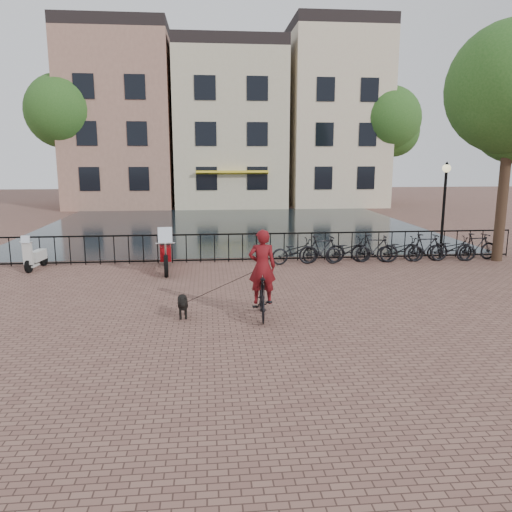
{
  "coord_description": "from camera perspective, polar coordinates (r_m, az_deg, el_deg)",
  "views": [
    {
      "loc": [
        -1.2,
        -9.5,
        3.72
      ],
      "look_at": [
        0.0,
        3.0,
        1.2
      ],
      "focal_mm": 35.0,
      "sensor_mm": 36.0,
      "label": 1
    }
  ],
  "objects": [
    {
      "name": "parked_bike_0",
      "position": [
        17.48,
        4.5,
        0.53
      ],
      "size": [
        1.79,
        0.88,
        0.9
      ],
      "primitive_type": "imported",
      "rotation": [
        0.0,
        0.0,
        1.74
      ],
      "color": "black",
      "rests_on": "ground"
    },
    {
      "name": "motorcycle",
      "position": [
        16.6,
        -10.33,
        1.06
      ],
      "size": [
        0.75,
        2.3,
        1.62
      ],
      "rotation": [
        0.0,
        0.0,
        0.09
      ],
      "color": "maroon",
      "rests_on": "ground"
    },
    {
      "name": "scooter",
      "position": [
        18.16,
        -23.9,
        0.56
      ],
      "size": [
        0.57,
        1.39,
        1.26
      ],
      "rotation": [
        0.0,
        0.0,
        -0.14
      ],
      "color": "beige",
      "rests_on": "ground"
    },
    {
      "name": "canal_water",
      "position": [
        27.09,
        -2.91,
        3.45
      ],
      "size": [
        20.0,
        20.0,
        0.0
      ],
      "primitive_type": "plane",
      "color": "black",
      "rests_on": "ground"
    },
    {
      "name": "railing",
      "position": [
        17.84,
        -1.54,
        0.96
      ],
      "size": [
        20.0,
        0.05,
        1.02
      ],
      "color": "black",
      "rests_on": "ground"
    },
    {
      "name": "canal_house_mid",
      "position": [
        39.6,
        -3.13,
        14.49
      ],
      "size": [
        8.0,
        9.5,
        11.8
      ],
      "color": "#C0B591",
      "rests_on": "ground"
    },
    {
      "name": "parked_bike_5",
      "position": [
        18.88,
        18.85,
        0.91
      ],
      "size": [
        1.68,
        0.52,
        1.0
      ],
      "primitive_type": "imported",
      "rotation": [
        0.0,
        0.0,
        1.6
      ],
      "color": "black",
      "rests_on": "ground"
    },
    {
      "name": "dog",
      "position": [
        11.89,
        -8.37,
        -5.58
      ],
      "size": [
        0.34,
        0.86,
        0.57
      ],
      "rotation": [
        0.0,
        0.0,
        0.08
      ],
      "color": "black",
      "rests_on": "ground"
    },
    {
      "name": "parked_bike_2",
      "position": [
        17.9,
        10.5,
        0.64
      ],
      "size": [
        1.78,
        0.82,
        0.9
      ],
      "primitive_type": "imported",
      "rotation": [
        0.0,
        0.0,
        1.7
      ],
      "color": "black",
      "rests_on": "ground"
    },
    {
      "name": "parked_bike_3",
      "position": [
        18.18,
        13.38,
        0.83
      ],
      "size": [
        1.72,
        0.74,
        1.0
      ],
      "primitive_type": "imported",
      "rotation": [
        0.0,
        0.0,
        1.41
      ],
      "color": "black",
      "rests_on": "ground"
    },
    {
      "name": "parked_bike_4",
      "position": [
        18.51,
        16.16,
        0.73
      ],
      "size": [
        1.73,
        0.64,
        0.9
      ],
      "primitive_type": "imported",
      "rotation": [
        0.0,
        0.0,
        1.55
      ],
      "color": "black",
      "rests_on": "ground"
    },
    {
      "name": "lamp_post",
      "position": [
        19.1,
        20.76,
        6.59
      ],
      "size": [
        0.3,
        0.3,
        3.45
      ],
      "color": "black",
      "rests_on": "ground"
    },
    {
      "name": "parked_bike_6",
      "position": [
        19.29,
        21.41,
        0.8
      ],
      "size": [
        1.79,
        0.88,
        0.9
      ],
      "primitive_type": "imported",
      "rotation": [
        0.0,
        0.0,
        1.4
      ],
      "color": "black",
      "rests_on": "ground"
    },
    {
      "name": "canal_house_right",
      "position": [
        40.78,
        8.59,
        15.36
      ],
      "size": [
        7.0,
        9.0,
        13.3
      ],
      "color": "beige",
      "rests_on": "ground"
    },
    {
      "name": "canal_house_left",
      "position": [
        40.09,
        -15.04,
        14.82
      ],
      "size": [
        7.5,
        9.0,
        12.8
      ],
      "color": "#926555",
      "rests_on": "ground"
    },
    {
      "name": "tree_far_left",
      "position": [
        37.91,
        -21.23,
        15.17
      ],
      "size": [
        5.04,
        5.04,
        9.27
      ],
      "color": "black",
      "rests_on": "ground"
    },
    {
      "name": "parked_bike_1",
      "position": [
        17.66,
        7.54,
        0.74
      ],
      "size": [
        1.69,
        0.59,
        1.0
      ],
      "primitive_type": "imported",
      "rotation": [
        0.0,
        0.0,
        1.64
      ],
      "color": "black",
      "rests_on": "ground"
    },
    {
      "name": "cyclist",
      "position": [
        11.59,
        0.71,
        -2.62
      ],
      "size": [
        0.8,
        1.81,
        2.43
      ],
      "rotation": [
        0.0,
        0.0,
        3.08
      ],
      "color": "black",
      "rests_on": "ground"
    },
    {
      "name": "ground",
      "position": [
        10.28,
        1.63,
        -9.89
      ],
      "size": [
        100.0,
        100.0,
        0.0
      ],
      "primitive_type": "plane",
      "color": "brown",
      "rests_on": "ground"
    },
    {
      "name": "tree_far_right",
      "position": [
        38.91,
        14.86,
        14.87
      ],
      "size": [
        4.76,
        4.76,
        8.76
      ],
      "color": "black",
      "rests_on": "ground"
    },
    {
      "name": "parked_bike_7",
      "position": [
        19.73,
        23.89,
        0.98
      ],
      "size": [
        1.72,
        0.73,
        1.0
      ],
      "primitive_type": "imported",
      "rotation": [
        0.0,
        0.0,
        1.73
      ],
      "color": "black",
      "rests_on": "ground"
    }
  ]
}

